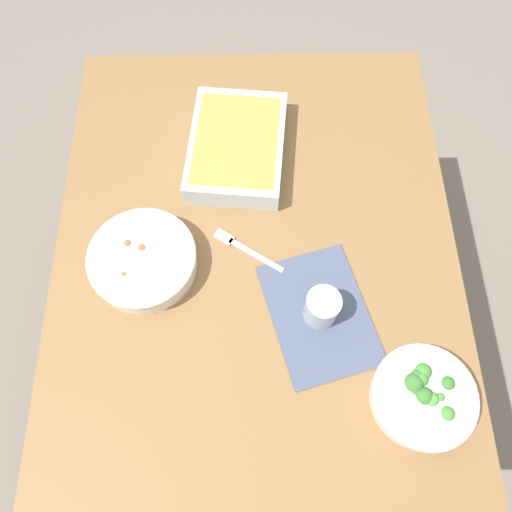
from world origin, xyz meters
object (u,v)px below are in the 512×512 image
object	(u,v)px
stew_bowl	(143,260)
broccoli_bowl	(423,396)
fork_on_table	(244,248)
baking_dish	(237,146)
spoon_by_stew	(165,266)
drink_cup	(322,308)

from	to	relation	value
stew_bowl	broccoli_bowl	size ratio (longest dim) A/B	1.16
broccoli_bowl	fork_on_table	xyz separation A→B (m)	(0.33, 0.34, -0.03)
baking_dish	spoon_by_stew	bearing A→B (deg)	151.70
spoon_by_stew	fork_on_table	xyz separation A→B (m)	(0.04, -0.17, -0.00)
stew_bowl	fork_on_table	size ratio (longest dim) A/B	1.48
stew_bowl	broccoli_bowl	bearing A→B (deg)	-117.85
drink_cup	stew_bowl	bearing A→B (deg)	72.55
baking_dish	spoon_by_stew	size ratio (longest dim) A/B	1.83
broccoli_bowl	fork_on_table	bearing A→B (deg)	45.88
baking_dish	broccoli_bowl	bearing A→B (deg)	-148.75
broccoli_bowl	baking_dish	xyz separation A→B (m)	(0.59, 0.36, 0.00)
broccoli_bowl	drink_cup	xyz separation A→B (m)	(0.18, 0.18, 0.01)
drink_cup	baking_dish	bearing A→B (deg)	22.84
stew_bowl	drink_cup	world-z (taller)	drink_cup
broccoli_bowl	stew_bowl	bearing A→B (deg)	62.15
drink_cup	fork_on_table	size ratio (longest dim) A/B	0.54
spoon_by_stew	fork_on_table	world-z (taller)	spoon_by_stew
stew_bowl	broccoli_bowl	distance (m)	0.63
drink_cup	fork_on_table	bearing A→B (deg)	45.74
baking_dish	fork_on_table	bearing A→B (deg)	-176.97
fork_on_table	baking_dish	bearing A→B (deg)	3.03
baking_dish	drink_cup	size ratio (longest dim) A/B	3.78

